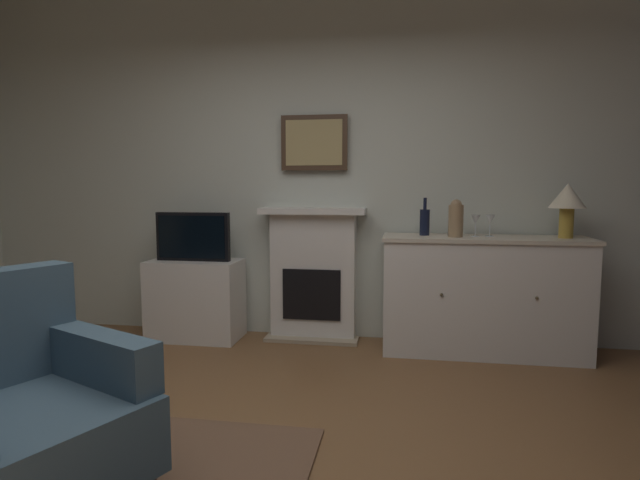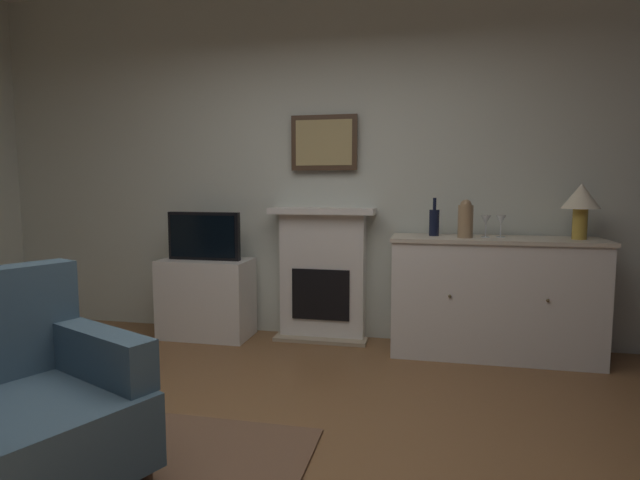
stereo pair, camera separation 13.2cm
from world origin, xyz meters
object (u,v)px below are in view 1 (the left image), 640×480
Objects in this scene: framed_picture at (314,143)px; armchair at (16,411)px; tv_cabinet at (196,299)px; tv_set at (193,237)px; fireplace_unit at (313,274)px; wine_glass_left at (475,220)px; wine_bottle at (425,221)px; sideboard_cabinet at (483,295)px; wine_glass_center at (490,220)px; vase_decorative at (456,218)px; table_lamp at (567,200)px.

armchair is at bearing -107.65° from framed_picture.
tv_cabinet is 1.21× the size of tv_set.
fireplace_unit reaches higher than wine_glass_left.
framed_picture is 1.90× the size of wine_bottle.
fireplace_unit is 0.72× the size of sideboard_cabinet.
wine_glass_center is 0.22× the size of tv_cabinet.
sideboard_cabinet is 5.40× the size of vase_decorative.
tv_set is (-2.25, -0.01, -0.16)m from wine_glass_left.
wine_bottle is at bearing 1.02° from tv_cabinet.
vase_decorative is 0.37× the size of tv_cabinet.
wine_glass_left is at bearing 0.34° from tv_set.
table_lamp is 2.42× the size of wine_glass_center.
fireplace_unit is 1.37m from wine_glass_left.
tv_set reaches higher than sideboard_cabinet.
tv_set is at bearing -178.99° from wine_glass_center.
table_lamp is 1.03m from wine_bottle.
vase_decorative is (-0.15, -0.05, 0.02)m from wine_glass_left.
sideboard_cabinet is 0.57m from wine_glass_left.
tv_set is at bearing -179.66° from wine_glass_left.
sideboard_cabinet is at bearing -180.00° from table_lamp.
sideboard_cabinet is at bearing -0.37° from tv_cabinet.
sideboard_cabinet is 9.21× the size of wine_glass_left.
armchair is (-2.69, -2.23, -0.80)m from table_lamp.
vase_decorative is at bearing 48.90° from armchair.
armchair is (-1.68, -2.28, -0.62)m from wine_bottle.
sideboard_cabinet is at bearing 46.37° from armchair.
wine_glass_center is at bearing 43.27° from sideboard_cabinet.
tv_cabinet is (-2.25, 0.01, -0.69)m from wine_glass_left.
wine_bottle is 0.38m from wine_glass_left.
fireplace_unit reaches higher than sideboard_cabinet.
framed_picture is 1.98m from table_lamp.
sideboard_cabinet is at bearing 0.20° from tv_set.
wine_glass_left and wine_glass_center have the same top height.
sideboard_cabinet is 2.32m from tv_cabinet.
framed_picture is at bearing 170.29° from wine_glass_left.
wine_bottle is at bearing 1.72° from tv_set.
sideboard_cabinet is 0.92m from table_lamp.
framed_picture is 1.11m from wine_bottle.
tv_set is (-2.32, -0.01, 0.41)m from sideboard_cabinet.
table_lamp is 0.80m from vase_decorative.
tv_cabinet is at bearing -179.55° from wine_glass_center.
wine_glass_left is 0.16× the size of armchair.
table_lamp is 2.42× the size of wine_glass_left.
tv_set is 2.28m from armchair.
fireplace_unit is at bearing 174.70° from table_lamp.
sideboard_cabinet is at bearing -6.16° from wine_bottle.
wine_glass_left is 0.11m from wine_glass_center.
framed_picture reaches higher than tv_cabinet.
wine_glass_center is (-0.53, 0.03, -0.16)m from table_lamp.
wine_glass_left is 1.00× the size of wine_glass_center.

